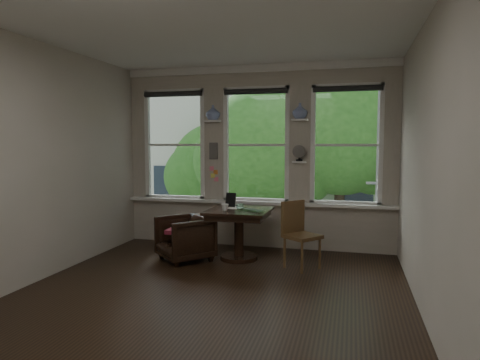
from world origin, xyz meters
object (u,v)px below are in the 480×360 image
(table, at_px, (239,234))
(armchair_left, at_px, (185,238))
(mug, at_px, (225,207))
(side_chair_right, at_px, (302,236))
(laptop, at_px, (251,211))

(table, relative_size, armchair_left, 1.25)
(armchair_left, xyz_separation_m, mug, (0.59, 0.10, 0.47))
(armchair_left, xyz_separation_m, side_chair_right, (1.73, 0.02, 0.13))
(armchair_left, relative_size, side_chair_right, 0.78)
(side_chair_right, distance_m, mug, 1.19)
(table, xyz_separation_m, laptop, (0.23, -0.17, 0.39))
(table, height_order, mug, mug)
(side_chair_right, xyz_separation_m, laptop, (-0.74, 0.06, 0.30))
(table, height_order, laptop, laptop)
(table, height_order, side_chair_right, side_chair_right)
(table, xyz_separation_m, mug, (-0.17, -0.15, 0.42))
(table, relative_size, laptop, 2.53)
(table, bearing_deg, side_chair_right, -13.52)
(side_chair_right, height_order, mug, side_chair_right)
(armchair_left, bearing_deg, laptop, 47.93)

